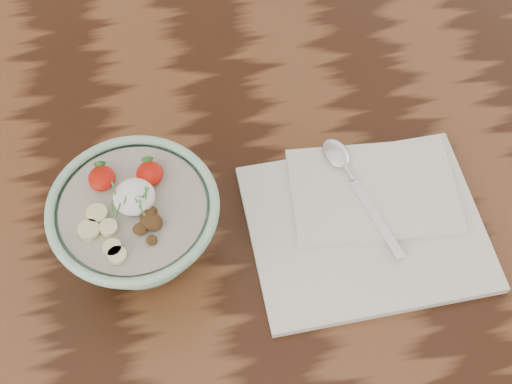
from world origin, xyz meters
TOP-DOWN VIEW (x-y plane):
  - table at (0.00, 0.00)cm, footprint 160.00×90.00cm
  - breakfast_bowl at (7.45, -3.44)cm, footprint 19.11×19.11cm
  - napkin at (34.92, -5.20)cm, footprint 28.42×24.02cm
  - spoon at (33.91, 1.69)cm, footprint 6.37×18.74cm

SIDE VIEW (x-z plane):
  - table at x=0.00cm, z-range 28.20..103.20cm
  - napkin at x=34.92cm, z-range 74.86..76.60cm
  - spoon at x=33.91cm, z-range 76.66..77.64cm
  - breakfast_bowl at x=7.45cm, z-range 75.18..87.66cm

